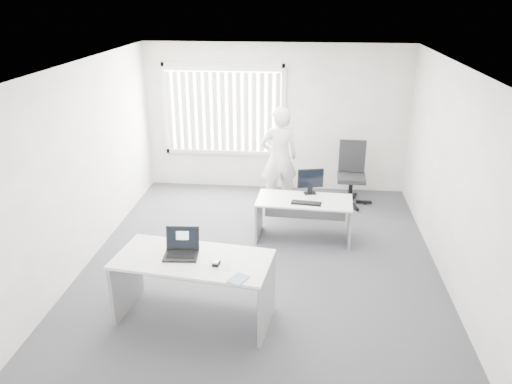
# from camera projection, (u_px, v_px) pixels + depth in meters

# --- Properties ---
(ground) EXTENTS (6.00, 6.00, 0.00)m
(ground) POSITION_uv_depth(u_px,v_px,m) (262.00, 262.00, 7.25)
(ground) COLOR #4B4A51
(ground) RESTS_ON ground
(wall_back) EXTENTS (5.00, 0.02, 2.80)m
(wall_back) POSITION_uv_depth(u_px,v_px,m) (276.00, 118.00, 9.49)
(wall_back) COLOR white
(wall_back) RESTS_ON ground
(wall_front) EXTENTS (5.00, 0.02, 2.80)m
(wall_front) POSITION_uv_depth(u_px,v_px,m) (229.00, 297.00, 3.96)
(wall_front) COLOR white
(wall_front) RESTS_ON ground
(wall_left) EXTENTS (0.02, 6.00, 2.80)m
(wall_left) POSITION_uv_depth(u_px,v_px,m) (84.00, 165.00, 6.95)
(wall_left) COLOR white
(wall_left) RESTS_ON ground
(wall_right) EXTENTS (0.02, 6.00, 2.80)m
(wall_right) POSITION_uv_depth(u_px,v_px,m) (453.00, 177.00, 6.49)
(wall_right) COLOR white
(wall_right) RESTS_ON ground
(ceiling) EXTENTS (5.00, 6.00, 0.02)m
(ceiling) POSITION_uv_depth(u_px,v_px,m) (263.00, 65.00, 6.20)
(ceiling) COLOR white
(ceiling) RESTS_ON wall_back
(window) EXTENTS (2.32, 0.06, 1.76)m
(window) POSITION_uv_depth(u_px,v_px,m) (223.00, 110.00, 9.49)
(window) COLOR silver
(window) RESTS_ON wall_back
(blinds) EXTENTS (2.20, 0.10, 1.50)m
(blinds) POSITION_uv_depth(u_px,v_px,m) (223.00, 112.00, 9.45)
(blinds) COLOR white
(blinds) RESTS_ON wall_back
(desk_near) EXTENTS (1.88, 1.06, 0.82)m
(desk_near) POSITION_uv_depth(u_px,v_px,m) (194.00, 275.00, 5.80)
(desk_near) COLOR white
(desk_near) RESTS_ON ground
(desk_far) EXTENTS (1.50, 0.76, 0.67)m
(desk_far) POSITION_uv_depth(u_px,v_px,m) (304.00, 211.00, 7.76)
(desk_far) COLOR white
(desk_far) RESTS_ON ground
(office_chair) EXTENTS (0.67, 0.67, 1.15)m
(office_chair) POSITION_uv_depth(u_px,v_px,m) (351.00, 184.00, 9.16)
(office_chair) COLOR black
(office_chair) RESTS_ON ground
(person) EXTENTS (0.77, 0.62, 1.84)m
(person) POSITION_uv_depth(u_px,v_px,m) (279.00, 158.00, 8.78)
(person) COLOR silver
(person) RESTS_ON ground
(laptop) EXTENTS (0.41, 0.37, 0.30)m
(laptop) POSITION_uv_depth(u_px,v_px,m) (180.00, 245.00, 5.68)
(laptop) COLOR black
(laptop) RESTS_ON desk_near
(paper_sheet) EXTENTS (0.33, 0.27, 0.00)m
(paper_sheet) POSITION_uv_depth(u_px,v_px,m) (218.00, 267.00, 5.52)
(paper_sheet) COLOR silver
(paper_sheet) RESTS_ON desk_near
(mouse) EXTENTS (0.08, 0.12, 0.05)m
(mouse) POSITION_uv_depth(u_px,v_px,m) (216.00, 263.00, 5.56)
(mouse) COLOR silver
(mouse) RESTS_ON paper_sheet
(booklet) EXTENTS (0.24, 0.27, 0.01)m
(booklet) POSITION_uv_depth(u_px,v_px,m) (238.00, 279.00, 5.29)
(booklet) COLOR white
(booklet) RESTS_ON desk_near
(keyboard) EXTENTS (0.47, 0.20, 0.02)m
(keyboard) POSITION_uv_depth(u_px,v_px,m) (306.00, 203.00, 7.54)
(keyboard) COLOR black
(keyboard) RESTS_ON desk_far
(monitor) EXTENTS (0.43, 0.22, 0.41)m
(monitor) POSITION_uv_depth(u_px,v_px,m) (310.00, 181.00, 7.84)
(monitor) COLOR black
(monitor) RESTS_ON desk_far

